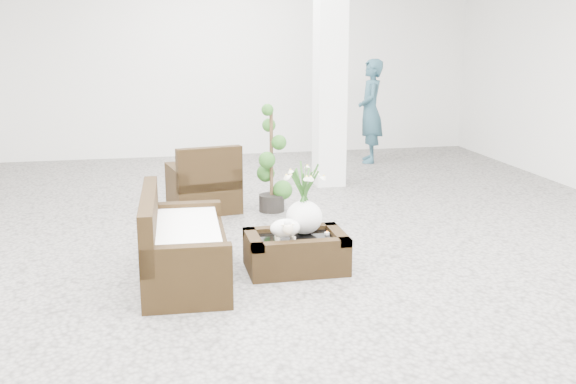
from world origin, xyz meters
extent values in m
plane|color=gray|center=(0.00, 0.00, 0.00)|extent=(11.00, 11.00, 0.00)
cube|color=white|center=(1.20, 2.80, 1.75)|extent=(0.40, 0.40, 3.50)
cube|color=#30210E|center=(-0.03, -0.60, 0.16)|extent=(0.90, 0.60, 0.31)
ellipsoid|color=white|center=(-0.15, -0.70, 0.42)|extent=(0.28, 0.23, 0.21)
cylinder|color=white|center=(0.27, -0.58, 0.33)|extent=(0.04, 0.04, 0.03)
cube|color=#30210E|center=(-0.68, 1.73, 0.42)|extent=(0.90, 0.87, 0.83)
cube|color=#30210E|center=(-1.04, -0.66, 0.40)|extent=(0.78, 1.52, 0.79)
imported|color=#2A4E5D|center=(2.32, 4.32, 0.85)|extent=(0.55, 0.70, 1.71)
camera|label=1|loc=(-1.32, -6.41, 2.16)|focal=42.41mm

